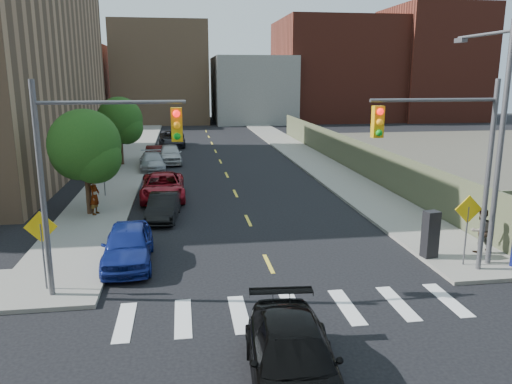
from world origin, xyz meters
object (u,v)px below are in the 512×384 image
object	(u,v)px
parked_car_silver	(152,162)
parked_car_blue	(128,245)
parked_car_maroon	(155,154)
parked_car_grey	(172,139)
parked_car_red	(163,187)
black_sedan	(293,360)
pedestrian_west	(95,196)
pedestrian_east	(481,231)
parked_car_white	(170,154)
payphone	(430,234)
parked_car_black	(163,207)

from	to	relation	value
parked_car_silver	parked_car_blue	bearing A→B (deg)	-94.05
parked_car_blue	parked_car_maroon	bearing A→B (deg)	88.75
parked_car_grey	parked_car_red	bearing A→B (deg)	-91.70
parked_car_red	black_sedan	bearing A→B (deg)	-80.60
pedestrian_west	pedestrian_east	bearing A→B (deg)	-101.43
parked_car_maroon	pedestrian_west	world-z (taller)	pedestrian_west
parked_car_silver	pedestrian_west	distance (m)	13.03
pedestrian_west	parked_car_red	bearing A→B (deg)	-29.23
parked_car_white	pedestrian_east	xyz separation A→B (m)	(12.76, -24.01, 0.25)
parked_car_blue	black_sedan	distance (m)	9.78
parked_car_white	parked_car_grey	size ratio (longest dim) A/B	0.83
parked_car_maroon	pedestrian_east	world-z (taller)	pedestrian_east
parked_car_blue	parked_car_silver	distance (m)	19.86
parked_car_silver	parked_car_white	size ratio (longest dim) A/B	1.01
pedestrian_east	black_sedan	bearing A→B (deg)	33.61
parked_car_blue	parked_car_grey	xyz separation A→B (m)	(1.14, 33.21, 0.01)
parked_car_grey	pedestrian_east	bearing A→B (deg)	-70.89
parked_car_white	payphone	distance (m)	26.41
parked_car_grey	pedestrian_west	size ratio (longest dim) A/B	2.95
parked_car_red	pedestrian_east	world-z (taller)	pedestrian_east
black_sedan	pedestrian_east	bearing A→B (deg)	43.26
parked_car_blue	payphone	distance (m)	11.72
parked_car_grey	pedestrian_east	size ratio (longest dim) A/B	3.14
parked_car_blue	pedestrian_west	xyz separation A→B (m)	(-2.33, 7.03, 0.33)
parked_car_white	black_sedan	world-z (taller)	parked_car_white
parked_car_black	parked_car_white	xyz separation A→B (m)	(0.00, 16.82, 0.14)
black_sedan	pedestrian_east	size ratio (longest dim) A/B	2.84
parked_car_blue	pedestrian_east	xyz separation A→B (m)	(13.91, -1.11, 0.27)
parked_car_white	parked_car_maroon	world-z (taller)	parked_car_white
parked_car_red	black_sedan	xyz separation A→B (m)	(3.57, -19.06, -0.01)
parked_car_blue	parked_car_silver	bearing A→B (deg)	88.82
parked_car_white	parked_car_silver	bearing A→B (deg)	-115.40
parked_car_blue	parked_car_white	world-z (taller)	parked_car_white
parked_car_silver	pedestrian_east	world-z (taller)	pedestrian_east
parked_car_white	parked_car_grey	xyz separation A→B (m)	(0.00, 10.32, -0.01)
payphone	parked_car_black	bearing A→B (deg)	134.86
parked_car_grey	pedestrian_east	world-z (taller)	pedestrian_east
parked_car_grey	payphone	xyz separation A→B (m)	(10.50, -34.55, 0.29)
parked_car_black	parked_car_white	bearing A→B (deg)	95.61
parked_car_maroon	payphone	xyz separation A→B (m)	(11.80, -25.20, 0.41)
parked_car_white	parked_car_maroon	distance (m)	1.62
parked_car_maroon	payphone	bearing A→B (deg)	-63.64
parked_car_silver	parked_car_maroon	distance (m)	4.00
parked_car_silver	parked_car_black	bearing A→B (deg)	-89.11
parked_car_grey	pedestrian_west	bearing A→B (deg)	-98.85
parked_car_grey	black_sedan	size ratio (longest dim) A/B	1.10
parked_car_silver	parked_car_maroon	bearing A→B (deg)	85.50
parked_car_white	parked_car_maroon	bearing A→B (deg)	141.22
parked_car_grey	parked_car_blue	bearing A→B (deg)	-93.26
parked_car_red	parked_car_grey	distance (m)	22.81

